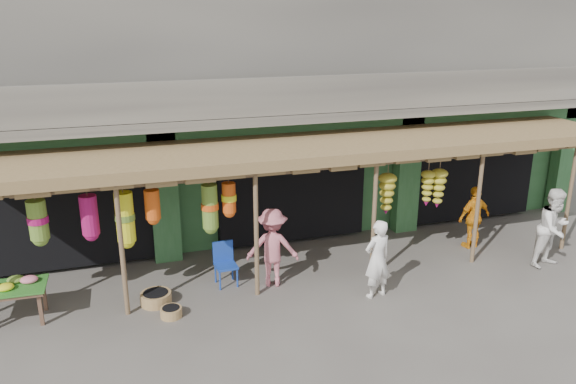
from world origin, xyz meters
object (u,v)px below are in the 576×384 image
object	(u,v)px
flower_table	(8,289)
blue_chair	(225,261)
person_vendor	(474,217)
person_shopper	(272,247)
person_right	(554,228)
person_front	(377,259)

from	to	relation	value
flower_table	blue_chair	distance (m)	4.02
blue_chair	person_vendor	bearing A→B (deg)	-3.08
flower_table	person_shopper	size ratio (longest dim) A/B	0.83
person_right	blue_chair	bearing A→B (deg)	156.42
flower_table	person_front	size ratio (longest dim) A/B	0.85
blue_chair	flower_table	bearing A→B (deg)	-179.34
flower_table	person_right	size ratio (longest dim) A/B	0.77
blue_chair	person_front	xyz separation A→B (m)	(2.72, -1.47, 0.30)
flower_table	person_front	distance (m)	6.83
person_vendor	person_shopper	distance (m)	5.10
person_vendor	flower_table	bearing A→B (deg)	-5.31
person_vendor	person_shopper	world-z (taller)	person_shopper
person_vendor	blue_chair	bearing A→B (deg)	-6.81
blue_chair	person_right	bearing A→B (deg)	-14.56
person_front	person_right	size ratio (longest dim) A/B	0.90
person_right	person_shopper	size ratio (longest dim) A/B	1.08
blue_chair	person_vendor	world-z (taller)	person_vendor
person_shopper	person_front	bearing A→B (deg)	165.76
flower_table	person_vendor	distance (m)	10.02
flower_table	person_vendor	bearing A→B (deg)	3.54
flower_table	person_right	distance (m)	11.08
person_front	person_vendor	distance (m)	3.62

